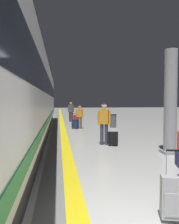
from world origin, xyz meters
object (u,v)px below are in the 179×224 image
suitcase_mid (75,118)px  suitcase_far (75,124)px  high_speed_train (15,86)px  passenger_mid (71,110)px  suitcase_near (113,138)px  platform_pillar (170,104)px  passenger_far (80,115)px  waste_bin (113,121)px  passenger_near (104,120)px  rolling_suitcase_foreground (174,197)px

suitcase_mid → suitcase_far: 5.22m
high_speed_train → passenger_mid: (2.98, 9.99, -1.48)m
suitcase_near → platform_pillar: bearing=-44.7°
passenger_far → waste_bin: bearing=10.3°
passenger_far → passenger_mid: bearing=93.1°
passenger_near → suitcase_near: (0.32, -0.26, -0.71)m
passenger_near → passenger_far: passenger_near is taller
suitcase_mid → waste_bin: size_ratio=0.66×
high_speed_train → suitcase_mid: (3.31, 9.67, -2.17)m
passenger_mid → suitcase_far: size_ratio=1.73×
passenger_mid → suitcase_far: 5.57m
high_speed_train → passenger_far: size_ratio=17.92×
rolling_suitcase_foreground → passenger_far: passenger_far is taller
suitcase_far → high_speed_train: bearing=-123.5°
high_speed_train → platform_pillar: size_ratio=7.75×
waste_bin → rolling_suitcase_foreground: bearing=-98.9°
suitcase_mid → waste_bin: bearing=-63.7°
passenger_mid → suitcase_mid: 0.83m
passenger_near → platform_pillar: (1.97, -1.89, 0.71)m
passenger_near → suitcase_far: size_ratio=1.73×
rolling_suitcase_foreground → passenger_far: (-0.34, 12.31, 0.52)m
high_speed_train → passenger_far: high_speed_train is taller
passenger_far → suitcase_far: size_ratio=1.53×
suitcase_mid → platform_pillar: size_ratio=0.17×
platform_pillar → suitcase_mid: bearing=100.7°
suitcase_mid → passenger_far: 5.11m
suitcase_far → passenger_near: bearing=-82.0°
suitcase_near → platform_pillar: size_ratio=0.16×
rolling_suitcase_foreground → suitcase_near: size_ratio=1.91×
suitcase_near → suitcase_far: bearing=100.6°
suitcase_near → passenger_far: passenger_far is taller
passenger_far → platform_pillar: platform_pillar is taller
high_speed_train → suitcase_near: high_speed_train is taller
passenger_mid → high_speed_train: bearing=-106.6°
waste_bin → suitcase_far: bearing=-168.3°
suitcase_near → suitcase_mid: suitcase_mid is taller
passenger_far → passenger_near: bearing=-85.2°
rolling_suitcase_foreground → suitcase_far: size_ratio=1.08×
rolling_suitcase_foreground → suitcase_far: 12.20m
suitcase_near → suitcase_mid: size_ratio=0.96×
passenger_mid → suitcase_mid: size_ratio=2.94×
platform_pillar → waste_bin: 8.31m
rolling_suitcase_foreground → passenger_far: bearing=91.6°
high_speed_train → suitcase_mid: bearing=71.1°
rolling_suitcase_foreground → suitcase_mid: bearing=91.0°
high_speed_train → suitcase_mid: high_speed_train is taller
passenger_near → suitcase_mid: 11.01m
passenger_near → high_speed_train: bearing=160.9°
suitcase_near → passenger_far: bearing=97.5°
passenger_near → suitcase_mid: bearing=92.4°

